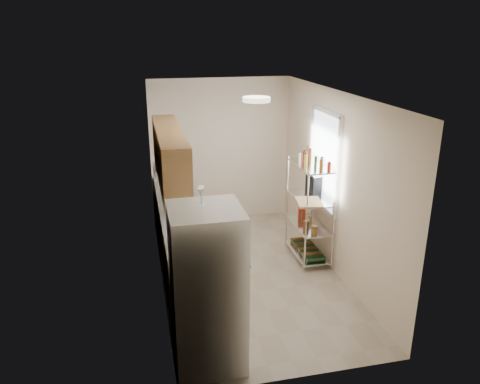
# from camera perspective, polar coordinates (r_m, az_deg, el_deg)

# --- Properties ---
(room) EXTENTS (2.52, 4.42, 2.62)m
(room) POSITION_cam_1_polar(r_m,az_deg,el_deg) (6.40, 1.21, 0.28)
(room) COLOR #A99D89
(room) RESTS_ON ground
(counter_run) EXTENTS (0.63, 3.51, 0.90)m
(counter_run) POSITION_cam_1_polar(r_m,az_deg,el_deg) (6.98, -7.10, -5.71)
(counter_run) COLOR #B1844B
(counter_run) RESTS_ON ground
(upper_cabinets) EXTENTS (0.33, 2.20, 0.72)m
(upper_cabinets) POSITION_cam_1_polar(r_m,az_deg,el_deg) (6.19, -8.54, 4.33)
(upper_cabinets) COLOR #B1844B
(upper_cabinets) RESTS_ON room
(range_hood) EXTENTS (0.50, 0.60, 0.12)m
(range_hood) POSITION_cam_1_polar(r_m,az_deg,el_deg) (7.08, -8.45, 2.69)
(range_hood) COLOR #B7BABC
(range_hood) RESTS_ON room
(window) EXTENTS (0.06, 1.00, 1.46)m
(window) POSITION_cam_1_polar(r_m,az_deg,el_deg) (7.02, 10.30, 3.82)
(window) COLOR white
(window) RESTS_ON room
(bakers_rack) EXTENTS (0.45, 0.90, 1.73)m
(bakers_rack) POSITION_cam_1_polar(r_m,az_deg,el_deg) (7.02, 8.60, 0.14)
(bakers_rack) COLOR silver
(bakers_rack) RESTS_ON ground
(ceiling_dome) EXTENTS (0.34, 0.34, 0.05)m
(ceiling_dome) POSITION_cam_1_polar(r_m,az_deg,el_deg) (5.82, 2.02, 11.23)
(ceiling_dome) COLOR white
(ceiling_dome) RESTS_ON room
(refrigerator) EXTENTS (0.72, 0.72, 1.75)m
(refrigerator) POSITION_cam_1_polar(r_m,az_deg,el_deg) (4.88, -4.01, -11.66)
(refrigerator) COLOR white
(refrigerator) RESTS_ON ground
(wine_glass_a) EXTENTS (0.07, 0.07, 0.19)m
(wine_glass_a) POSITION_cam_1_polar(r_m,az_deg,el_deg) (4.58, -4.69, -0.42)
(wine_glass_a) COLOR silver
(wine_glass_a) RESTS_ON refrigerator
(wine_glass_b) EXTENTS (0.07, 0.07, 0.19)m
(wine_glass_b) POSITION_cam_1_polar(r_m,az_deg,el_deg) (4.53, -4.79, -0.67)
(wine_glass_b) COLOR silver
(wine_glass_b) RESTS_ON refrigerator
(rice_cooker) EXTENTS (0.29, 0.29, 0.23)m
(rice_cooker) POSITION_cam_1_polar(r_m,az_deg,el_deg) (6.69, -7.35, -1.61)
(rice_cooker) COLOR white
(rice_cooker) RESTS_ON counter_run
(frying_pan_large) EXTENTS (0.26, 0.26, 0.04)m
(frying_pan_large) POSITION_cam_1_polar(r_m,az_deg,el_deg) (7.23, -8.14, -0.85)
(frying_pan_large) COLOR black
(frying_pan_large) RESTS_ON counter_run
(frying_pan_small) EXTENTS (0.27, 0.27, 0.04)m
(frying_pan_small) POSITION_cam_1_polar(r_m,az_deg,el_deg) (7.45, -8.04, -0.23)
(frying_pan_small) COLOR black
(frying_pan_small) RESTS_ON counter_run
(cutting_board) EXTENTS (0.42, 0.50, 0.03)m
(cutting_board) POSITION_cam_1_polar(r_m,az_deg,el_deg) (6.79, 8.42, -1.26)
(cutting_board) COLOR tan
(cutting_board) RESTS_ON bakers_rack
(espresso_machine) EXTENTS (0.20, 0.27, 0.29)m
(espresso_machine) POSITION_cam_1_polar(r_m,az_deg,el_deg) (7.23, 9.03, 1.09)
(espresso_machine) COLOR black
(espresso_machine) RESTS_ON bakers_rack
(storage_bag) EXTENTS (0.15, 0.18, 0.17)m
(storage_bag) POSITION_cam_1_polar(r_m,az_deg,el_deg) (7.48, 7.55, -2.37)
(storage_bag) COLOR #A42814
(storage_bag) RESTS_ON bakers_rack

